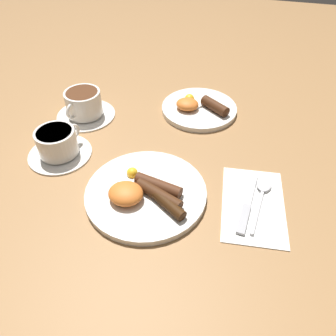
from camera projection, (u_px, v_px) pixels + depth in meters
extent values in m
plane|color=olive|center=(146.00, 195.00, 0.72)|extent=(3.00, 3.00, 0.00)
cylinder|color=silver|center=(146.00, 193.00, 0.72)|extent=(0.27, 0.27, 0.01)
cylinder|color=white|center=(133.00, 177.00, 0.74)|extent=(0.07, 0.07, 0.01)
sphere|color=yellow|center=(132.00, 173.00, 0.74)|extent=(0.03, 0.03, 0.03)
ellipsoid|color=orange|center=(126.00, 193.00, 0.69)|extent=(0.07, 0.07, 0.03)
cylinder|color=#331C0A|center=(164.00, 201.00, 0.68)|extent=(0.11, 0.08, 0.02)
cylinder|color=#402211|center=(159.00, 194.00, 0.69)|extent=(0.11, 0.07, 0.03)
cylinder|color=#4A2816|center=(158.00, 185.00, 0.71)|extent=(0.11, 0.05, 0.03)
cylinder|color=silver|center=(199.00, 109.00, 0.96)|extent=(0.22, 0.22, 0.01)
cylinder|color=white|center=(191.00, 101.00, 0.97)|extent=(0.08, 0.08, 0.01)
sphere|color=yellow|center=(189.00, 99.00, 0.96)|extent=(0.03, 0.03, 0.03)
ellipsoid|color=orange|center=(187.00, 104.00, 0.94)|extent=(0.06, 0.06, 0.03)
cylinder|color=#432412|center=(215.00, 106.00, 0.93)|extent=(0.09, 0.07, 0.03)
cylinder|color=silver|center=(60.00, 153.00, 0.82)|extent=(0.16, 0.16, 0.01)
cylinder|color=silver|center=(57.00, 142.00, 0.80)|extent=(0.10, 0.10, 0.06)
cylinder|color=#56331E|center=(54.00, 132.00, 0.78)|extent=(0.08, 0.08, 0.00)
torus|color=silver|center=(72.00, 132.00, 0.82)|extent=(0.03, 0.04, 0.04)
cylinder|color=silver|center=(86.00, 115.00, 0.95)|extent=(0.17, 0.17, 0.01)
cylinder|color=silver|center=(84.00, 103.00, 0.92)|extent=(0.10, 0.10, 0.07)
cylinder|color=#56331E|center=(82.00, 93.00, 0.90)|extent=(0.09, 0.09, 0.00)
torus|color=silver|center=(72.00, 111.00, 0.88)|extent=(0.02, 0.05, 0.05)
cube|color=white|center=(253.00, 204.00, 0.70)|extent=(0.15, 0.23, 0.01)
cube|color=silver|center=(251.00, 189.00, 0.73)|extent=(0.02, 0.10, 0.00)
cube|color=#9E9EA3|center=(244.00, 219.00, 0.67)|extent=(0.02, 0.08, 0.01)
ellipsoid|color=silver|center=(264.00, 184.00, 0.74)|extent=(0.04, 0.05, 0.01)
cube|color=silver|center=(257.00, 212.00, 0.68)|extent=(0.02, 0.12, 0.00)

